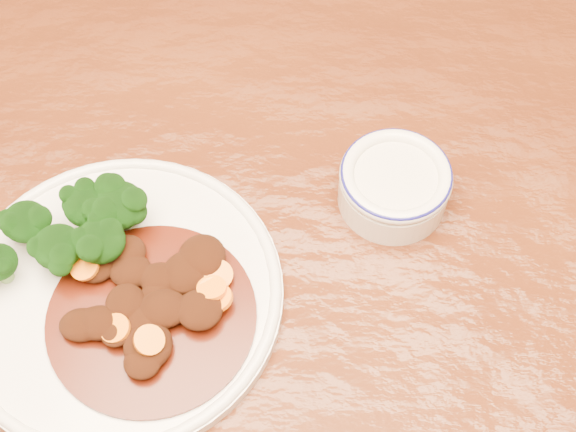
{
  "coord_description": "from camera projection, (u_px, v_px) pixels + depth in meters",
  "views": [
    {
      "loc": [
        0.04,
        -0.32,
        1.43
      ],
      "look_at": [
        0.04,
        0.09,
        0.77
      ],
      "focal_mm": 50.0,
      "sensor_mm": 36.0,
      "label": 1
    }
  ],
  "objects": [
    {
      "name": "broccoli_florets",
      "position": [
        74.0,
        227.0,
        0.74
      ],
      "size": [
        0.15,
        0.1,
        0.05
      ],
      "color": "#73A455",
      "rests_on": "dinner_plate"
    },
    {
      "name": "mince_stew",
      "position": [
        151.0,
        302.0,
        0.72
      ],
      "size": [
        0.19,
        0.19,
        0.04
      ],
      "color": "#411207",
      "rests_on": "dinner_plate"
    },
    {
      "name": "dining_table",
      "position": [
        250.0,
        346.0,
        0.81
      ],
      "size": [
        1.53,
        0.95,
        0.75
      ],
      "rotation": [
        0.0,
        0.0,
        -0.03
      ],
      "color": "#52240E",
      "rests_on": "ground"
    },
    {
      "name": "dip_bowl",
      "position": [
        394.0,
        184.0,
        0.79
      ],
      "size": [
        0.11,
        0.11,
        0.05
      ],
      "rotation": [
        0.0,
        0.0,
        0.29
      ],
      "color": "silver",
      "rests_on": "dining_table"
    },
    {
      "name": "dinner_plate",
      "position": [
        119.0,
        294.0,
        0.75
      ],
      "size": [
        0.31,
        0.31,
        0.02
      ],
      "rotation": [
        0.0,
        0.0,
        -0.28
      ],
      "color": "silver",
      "rests_on": "dining_table"
    }
  ]
}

